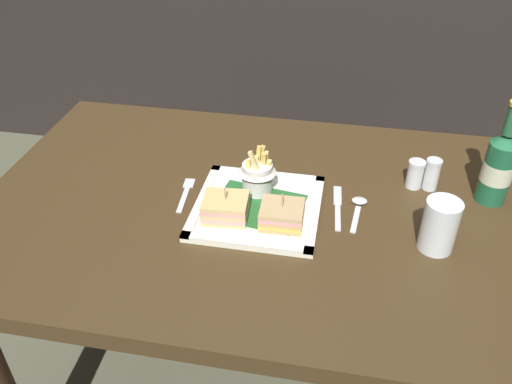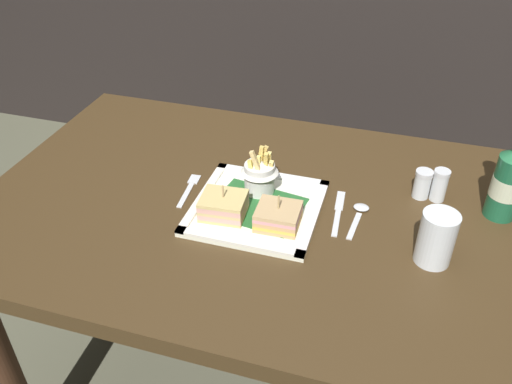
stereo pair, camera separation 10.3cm
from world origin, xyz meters
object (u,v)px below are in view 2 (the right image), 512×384
(knife, at_px, (338,211))
(spoon, at_px, (360,212))
(beer_bottle, at_px, (509,180))
(pepper_shaker, at_px, (439,187))
(salt_shaker, at_px, (422,185))
(fries_cup, at_px, (261,173))
(dining_table, at_px, (255,245))
(sandwich_half_left, at_px, (223,206))
(sandwich_half_right, at_px, (278,216))
(water_glass, at_px, (436,241))
(square_plate, at_px, (257,208))
(fork, at_px, (189,188))

(knife, relative_size, spoon, 1.31)
(beer_bottle, height_order, pepper_shaker, beer_bottle)
(pepper_shaker, bearing_deg, salt_shaker, 180.00)
(fries_cup, bearing_deg, dining_table, -95.09)
(sandwich_half_left, distance_m, spoon, 0.30)
(sandwich_half_right, relative_size, beer_bottle, 0.38)
(beer_bottle, height_order, knife, beer_bottle)
(water_glass, bearing_deg, spoon, 145.47)
(sandwich_half_left, bearing_deg, spoon, 19.56)
(salt_shaker, bearing_deg, beer_bottle, -7.02)
(salt_shaker, bearing_deg, fries_cup, -164.03)
(square_plate, xyz_separation_m, knife, (0.17, 0.05, -0.00))
(square_plate, distance_m, spoon, 0.23)
(pepper_shaker, bearing_deg, spoon, -146.49)
(dining_table, relative_size, knife, 7.59)
(pepper_shaker, bearing_deg, fork, -167.18)
(spoon, bearing_deg, salt_shaker, 40.68)
(square_plate, relative_size, pepper_shaker, 3.56)
(beer_bottle, distance_m, salt_shaker, 0.18)
(fork, bearing_deg, salt_shaker, 13.70)
(knife, xyz_separation_m, spoon, (0.05, 0.00, 0.00))
(sandwich_half_left, height_order, fries_cup, fries_cup)
(beer_bottle, height_order, salt_shaker, beer_bottle)
(square_plate, xyz_separation_m, sandwich_half_right, (0.06, -0.05, 0.03))
(sandwich_half_right, height_order, pepper_shaker, sandwich_half_right)
(spoon, relative_size, salt_shaker, 1.84)
(sandwich_half_left, distance_m, fries_cup, 0.12)
(fries_cup, distance_m, knife, 0.19)
(square_plate, xyz_separation_m, sandwich_half_left, (-0.06, -0.05, 0.03))
(dining_table, distance_m, fork, 0.21)
(water_glass, bearing_deg, salt_shaker, 98.58)
(sandwich_half_left, height_order, spoon, sandwich_half_left)
(sandwich_half_left, height_order, sandwich_half_right, sandwich_half_left)
(sandwich_half_left, xyz_separation_m, salt_shaker, (0.41, 0.21, -0.00))
(fork, bearing_deg, water_glass, -8.97)
(sandwich_half_right, bearing_deg, pepper_shaker, 32.79)
(fork, height_order, pepper_shaker, pepper_shaker)
(knife, distance_m, pepper_shaker, 0.24)
(sandwich_half_left, distance_m, water_glass, 0.44)
(beer_bottle, bearing_deg, square_plate, -164.87)
(square_plate, relative_size, fries_cup, 2.35)
(spoon, bearing_deg, knife, -174.17)
(sandwich_half_left, bearing_deg, fries_cup, 63.58)
(dining_table, xyz_separation_m, sandwich_half_left, (-0.05, -0.07, 0.16))
(water_glass, xyz_separation_m, spoon, (-0.16, 0.11, -0.04))
(salt_shaker, bearing_deg, fork, -166.30)
(sandwich_half_left, height_order, salt_shaker, sandwich_half_left)
(fork, relative_size, salt_shaker, 1.95)
(salt_shaker, relative_size, pepper_shaker, 0.89)
(water_glass, relative_size, knife, 0.68)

